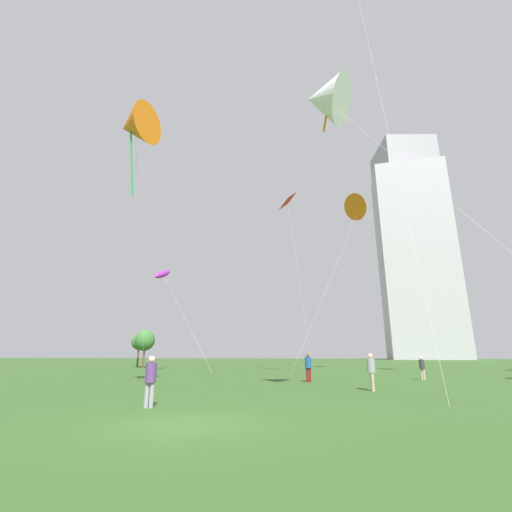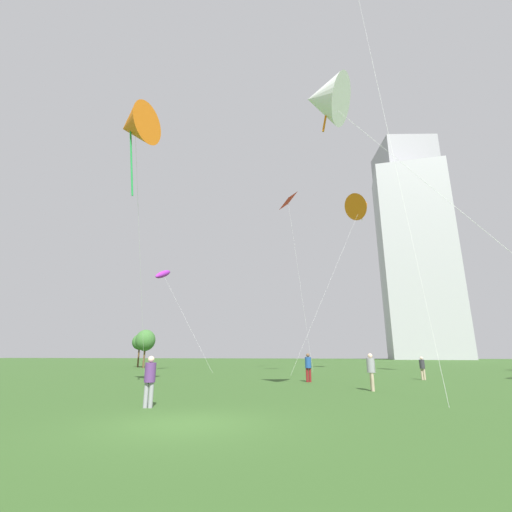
% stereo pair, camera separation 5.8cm
% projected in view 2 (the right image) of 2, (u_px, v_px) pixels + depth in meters
% --- Properties ---
extents(ground, '(280.00, 280.00, 0.00)m').
position_uv_depth(ground, '(183.00, 424.00, 9.41)').
color(ground, '#335623').
extents(person_standing_1, '(0.40, 0.40, 1.82)m').
position_uv_depth(person_standing_1, '(371.00, 369.00, 18.04)').
color(person_standing_1, tan).
rests_on(person_standing_1, ground).
extents(person_standing_2, '(0.36, 0.36, 1.60)m').
position_uv_depth(person_standing_2, '(422.00, 366.00, 25.64)').
color(person_standing_2, tan).
rests_on(person_standing_2, ground).
extents(person_standing_3, '(0.41, 0.41, 1.83)m').
position_uv_depth(person_standing_3, '(308.00, 365.00, 23.73)').
color(person_standing_3, maroon).
rests_on(person_standing_3, ground).
extents(person_standing_4, '(0.38, 0.38, 1.73)m').
position_uv_depth(person_standing_4, '(150.00, 377.00, 12.51)').
color(person_standing_4, gray).
rests_on(person_standing_4, ground).
extents(kite_flying_0, '(10.50, 5.34, 15.28)m').
position_uv_depth(kite_flying_0, '(324.00, 99.00, 17.38)').
color(kite_flying_0, silver).
rests_on(kite_flying_0, ground).
extents(kite_flying_1, '(10.40, 10.04, 20.48)m').
position_uv_depth(kite_flying_1, '(361.00, 205.00, 41.73)').
color(kite_flying_1, silver).
rests_on(kite_flying_1, ground).
extents(kite_flying_2, '(2.62, 8.10, 15.78)m').
position_uv_depth(kite_flying_2, '(135.00, 126.00, 20.54)').
color(kite_flying_2, silver).
rests_on(kite_flying_2, ground).
extents(kite_flying_3, '(7.29, 3.41, 11.36)m').
position_uv_depth(kite_flying_3, '(163.00, 274.00, 40.01)').
color(kite_flying_3, silver).
rests_on(kite_flying_3, ground).
extents(kite_flying_7, '(3.15, 1.87, 20.54)m').
position_uv_depth(kite_flying_7, '(288.00, 201.00, 42.93)').
color(kite_flying_7, silver).
rests_on(kite_flying_7, ground).
extents(park_tree_0, '(2.63, 2.63, 4.99)m').
position_uv_depth(park_tree_0, '(145.00, 340.00, 48.20)').
color(park_tree_0, brown).
rests_on(park_tree_0, ground).
extents(park_tree_1, '(2.11, 2.11, 4.53)m').
position_uv_depth(park_tree_1, '(140.00, 342.00, 50.87)').
color(park_tree_1, brown).
rests_on(park_tree_1, ground).
extents(distant_highrise_0, '(24.99, 21.82, 68.78)m').
position_uv_depth(distant_highrise_0, '(416.00, 260.00, 127.49)').
color(distant_highrise_0, '#A8A8AD').
rests_on(distant_highrise_0, ground).
extents(distant_highrise_1, '(23.73, 24.79, 88.18)m').
position_uv_depth(distant_highrise_1, '(414.00, 245.00, 143.50)').
color(distant_highrise_1, '#939399').
rests_on(distant_highrise_1, ground).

